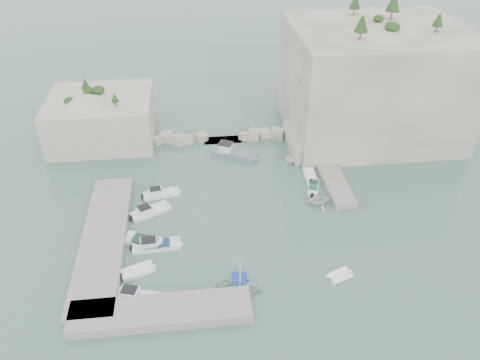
{
  "coord_description": "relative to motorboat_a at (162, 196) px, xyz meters",
  "views": [
    {
      "loc": [
        -5.65,
        -43.88,
        37.69
      ],
      "look_at": [
        0.0,
        6.0,
        3.0
      ],
      "focal_mm": 35.0,
      "sensor_mm": 36.0,
      "label": 1
    }
  ],
  "objects": [
    {
      "name": "tender_east_b",
      "position": [
        20.73,
        -0.96,
        0.0
      ],
      "size": [
        2.46,
        4.06,
        0.7
      ],
      "primitive_type": null,
      "rotation": [
        0.0,
        0.0,
        1.25
      ],
      "color": "white",
      "rests_on": "ground"
    },
    {
      "name": "vegetation",
      "position": [
        28.32,
        16.59,
        17.93
      ],
      "size": [
        53.48,
        13.88,
        13.4
      ],
      "color": "#1E4219",
      "rests_on": "ground"
    },
    {
      "name": "motorboat_b",
      "position": [
        -1.29,
        -3.65,
        0.0
      ],
      "size": [
        5.83,
        4.18,
        1.4
      ],
      "primitive_type": null,
      "rotation": [
        0.0,
        0.0,
        0.47
      ],
      "color": "white",
      "rests_on": "ground"
    },
    {
      "name": "cliff_east",
      "position": [
        33.49,
        15.19,
        8.5
      ],
      "size": [
        26.0,
        22.0,
        17.0
      ],
      "primitive_type": "cube",
      "color": "beige",
      "rests_on": "ground"
    },
    {
      "name": "quay_west",
      "position": [
        -6.51,
        -8.81,
        0.55
      ],
      "size": [
        5.0,
        24.0,
        1.1
      ],
      "primitive_type": "cube",
      "color": "#9E9689",
      "rests_on": "ground"
    },
    {
      "name": "motorboat_d",
      "position": [
        -0.29,
        -10.23,
        0.0
      ],
      "size": [
        6.28,
        2.23,
        1.4
      ],
      "primitive_type": null,
      "rotation": [
        0.0,
        0.0,
        0.06
      ],
      "color": "silver",
      "rests_on": "ground"
    },
    {
      "name": "cliff_terrace",
      "position": [
        23.49,
        10.19,
        1.25
      ],
      "size": [
        8.0,
        10.0,
        2.5
      ],
      "primitive_type": "cube",
      "color": "beige",
      "rests_on": "ground"
    },
    {
      "name": "motorboat_c",
      "position": [
        -1.81,
        -9.25,
        0.0
      ],
      "size": [
        5.75,
        3.97,
        0.7
      ],
      "primitive_type": null,
      "rotation": [
        0.0,
        0.0,
        -0.41
      ],
      "color": "silver",
      "rests_on": "ground"
    },
    {
      "name": "quay_south",
      "position": [
        0.49,
        -20.31,
        0.55
      ],
      "size": [
        18.0,
        4.0,
        1.1
      ],
      "primitive_type": "cube",
      "color": "#9E9689",
      "rests_on": "ground"
    },
    {
      "name": "rowboat_mast",
      "position": [
        8.67,
        -17.91,
        2.6
      ],
      "size": [
        0.1,
        0.1,
        4.2
      ],
      "primitive_type": "cylinder",
      "color": "white",
      "rests_on": "rowboat"
    },
    {
      "name": "tender_east_c",
      "position": [
        20.99,
        1.76,
        0.0
      ],
      "size": [
        1.68,
        4.67,
        0.7
      ],
      "primitive_type": null,
      "rotation": [
        0.0,
        0.0,
        1.53
      ],
      "color": "white",
      "rests_on": "ground"
    },
    {
      "name": "tender_east_a",
      "position": [
        20.63,
        -4.23,
        0.0
      ],
      "size": [
        3.68,
        3.25,
        1.81
      ],
      "primitive_type": "imported",
      "rotation": [
        0.0,
        0.0,
        1.66
      ],
      "color": "silver",
      "rests_on": "ground"
    },
    {
      "name": "inflatable_dinghy",
      "position": [
        19.67,
        -17.19,
        0.0
      ],
      "size": [
        3.25,
        2.39,
        0.44
      ],
      "primitive_type": null,
      "rotation": [
        0.0,
        0.0,
        0.37
      ],
      "color": "white",
      "rests_on": "ground"
    },
    {
      "name": "ground",
      "position": [
        10.49,
        -7.81,
        0.0
      ],
      "size": [
        400.0,
        400.0,
        0.0
      ],
      "primitive_type": "plane",
      "color": "#4A7064",
      "rests_on": "ground"
    },
    {
      "name": "motorboat_e",
      "position": [
        -2.25,
        -14.09,
        0.0
      ],
      "size": [
        4.27,
        2.91,
        0.7
      ],
      "primitive_type": null,
      "rotation": [
        0.0,
        0.0,
        0.36
      ],
      "color": "white",
      "rests_on": "ground"
    },
    {
      "name": "ledge_east",
      "position": [
        23.99,
        2.19,
        0.4
      ],
      "size": [
        3.0,
        16.0,
        0.8
      ],
      "primitive_type": "cube",
      "color": "#9E9689",
      "rests_on": "ground"
    },
    {
      "name": "motorboat_a",
      "position": [
        0.0,
        0.0,
        0.0
      ],
      "size": [
        5.57,
        2.49,
        1.4
      ],
      "primitive_type": null,
      "rotation": [
        0.0,
        0.0,
        0.17
      ],
      "color": "white",
      "rests_on": "ground"
    },
    {
      "name": "motorboat_f",
      "position": [
        -2.0,
        -17.89,
        0.0
      ],
      "size": [
        5.97,
        3.23,
        1.4
      ],
      "primitive_type": null,
      "rotation": [
        0.0,
        0.0,
        -0.28
      ],
      "color": "white",
      "rests_on": "ground"
    },
    {
      "name": "tender_east_d",
      "position": [
        20.0,
        6.44,
        0.0
      ],
      "size": [
        4.31,
        2.77,
        1.56
      ],
      "primitive_type": "imported",
      "rotation": [
        0.0,
        0.0,
        1.91
      ],
      "color": "white",
      "rests_on": "ground"
    },
    {
      "name": "breakwater",
      "position": [
        9.49,
        14.19,
        0.7
      ],
      "size": [
        28.0,
        3.0,
        1.4
      ],
      "primitive_type": "cube",
      "color": "beige",
      "rests_on": "ground"
    },
    {
      "name": "rowboat",
      "position": [
        8.67,
        -17.91,
        0.0
      ],
      "size": [
        5.04,
        3.74,
        1.0
      ],
      "primitive_type": "imported",
      "rotation": [
        0.0,
        0.0,
        1.51
      ],
      "color": "silver",
      "rests_on": "ground"
    },
    {
      "name": "outcrop_west",
      "position": [
        -9.51,
        17.19,
        3.5
      ],
      "size": [
        16.0,
        14.0,
        7.0
      ],
      "primitive_type": "cube",
      "color": "beige",
      "rests_on": "ground"
    },
    {
      "name": "work_boat",
      "position": [
        10.79,
        8.95,
        0.0
      ],
      "size": [
        7.75,
        5.27,
        2.2
      ],
      "primitive_type": null,
      "rotation": [
        0.0,
        0.0,
        -0.45
      ],
      "color": "slate",
      "rests_on": "ground"
    }
  ]
}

